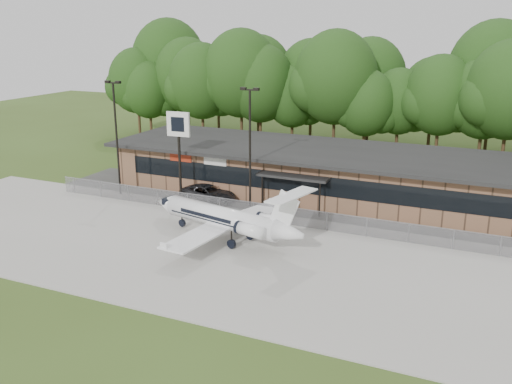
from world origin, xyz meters
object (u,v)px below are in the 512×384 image
at_px(business_jet, 227,220).
at_px(pole_sign, 179,134).
at_px(suv, 208,193).
at_px(terminal, 336,173).

distance_m(business_jet, pole_sign, 11.20).
height_order(business_jet, pole_sign, pole_sign).
height_order(business_jet, suv, business_jet).
distance_m(suv, pole_sign, 5.82).
height_order(terminal, pole_sign, pole_sign).
bearing_deg(terminal, suv, -148.39).
relative_size(suv, pole_sign, 0.65).
distance_m(terminal, pole_sign, 14.29).
height_order(suv, pole_sign, pole_sign).
bearing_deg(business_jet, pole_sign, 152.94).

